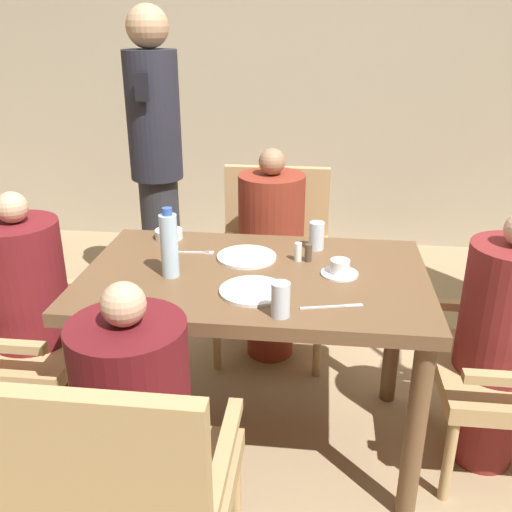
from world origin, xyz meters
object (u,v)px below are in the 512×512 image
(diner_in_left_chair, at_px, (30,313))
(plate_main_left, at_px, (253,291))
(teacup_with_saucer, at_px, (340,269))
(chair_far_side, at_px, (273,257))
(plate_main_right, at_px, (247,257))
(standing_host, at_px, (156,157))
(glass_tall_near, at_px, (280,300))
(diner_in_near_chair, at_px, (137,442))
(diner_in_right_chair, at_px, (500,342))
(glass_tall_mid, at_px, (317,236))
(bowl_small, at_px, (169,234))
(water_bottle, at_px, (169,245))
(chair_near_corner, at_px, (121,495))
(diner_in_far_chair, at_px, (271,255))

(diner_in_left_chair, xyz_separation_m, plate_main_left, (0.94, -0.17, 0.24))
(teacup_with_saucer, bearing_deg, chair_far_side, 111.11)
(teacup_with_saucer, bearing_deg, plate_main_right, 162.55)
(standing_host, height_order, plate_main_right, standing_host)
(glass_tall_near, bearing_deg, diner_in_left_chair, 162.80)
(diner_in_near_chair, bearing_deg, plate_main_left, 62.19)
(diner_in_right_chair, relative_size, plate_main_right, 4.42)
(teacup_with_saucer, xyz_separation_m, glass_tall_mid, (-0.09, 0.25, 0.04))
(chair_far_side, height_order, diner_in_right_chair, diner_in_right_chair)
(plate_main_right, relative_size, bowl_small, 1.98)
(plate_main_right, relative_size, water_bottle, 0.90)
(diner_in_left_chair, relative_size, teacup_with_saucer, 7.56)
(teacup_with_saucer, distance_m, water_bottle, 0.63)
(diner_in_near_chair, height_order, plate_main_left, diner_in_near_chair)
(plate_main_right, relative_size, glass_tall_mid, 2.03)
(diner_in_left_chair, bearing_deg, glass_tall_mid, 12.95)
(diner_in_right_chair, distance_m, water_bottle, 1.28)
(standing_host, distance_m, plate_main_right, 1.21)
(plate_main_right, distance_m, teacup_with_saucer, 0.38)
(bowl_small, bearing_deg, water_bottle, -74.20)
(chair_far_side, bearing_deg, teacup_with_saucer, -68.89)
(chair_near_corner, xyz_separation_m, glass_tall_mid, (0.48, 1.09, 0.34))
(chair_near_corner, xyz_separation_m, teacup_with_saucer, (0.57, 0.85, 0.31))
(plate_main_left, bearing_deg, glass_tall_near, -55.60)
(chair_near_corner, bearing_deg, glass_tall_mid, 66.32)
(plate_main_left, relative_size, bowl_small, 1.98)
(teacup_with_saucer, bearing_deg, bowl_small, 157.83)
(diner_in_right_chair, relative_size, bowl_small, 8.77)
(diner_in_right_chair, bearing_deg, standing_host, 144.63)
(diner_in_near_chair, height_order, glass_tall_mid, diner_in_near_chair)
(diner_in_right_chair, height_order, glass_tall_mid, diner_in_right_chair)
(chair_far_side, bearing_deg, standing_host, 155.57)
(plate_main_left, distance_m, teacup_with_saucer, 0.35)
(plate_main_right, height_order, bowl_small, bowl_small)
(chair_far_side, height_order, plate_main_left, chair_far_side)
(plate_main_right, bearing_deg, bowl_small, 153.40)
(diner_in_left_chair, distance_m, diner_in_far_chair, 1.15)
(diner_in_far_chair, xyz_separation_m, standing_host, (-0.69, 0.47, 0.37))
(glass_tall_mid, bearing_deg, plate_main_left, -115.97)
(diner_in_right_chair, bearing_deg, glass_tall_near, -158.06)
(chair_near_corner, bearing_deg, diner_in_far_chair, 80.35)
(diner_in_far_chair, height_order, plate_main_left, diner_in_far_chair)
(plate_main_right, bearing_deg, water_bottle, -142.73)
(diner_in_right_chair, distance_m, teacup_with_saucer, 0.66)
(chair_near_corner, height_order, standing_host, standing_host)
(chair_far_side, xyz_separation_m, diner_in_near_chair, (-0.26, -1.51, 0.04))
(glass_tall_mid, bearing_deg, plate_main_right, -154.07)
(chair_far_side, bearing_deg, diner_in_right_chair, -42.05)
(diner_in_left_chair, distance_m, glass_tall_near, 1.13)
(teacup_with_saucer, relative_size, glass_tall_near, 1.20)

